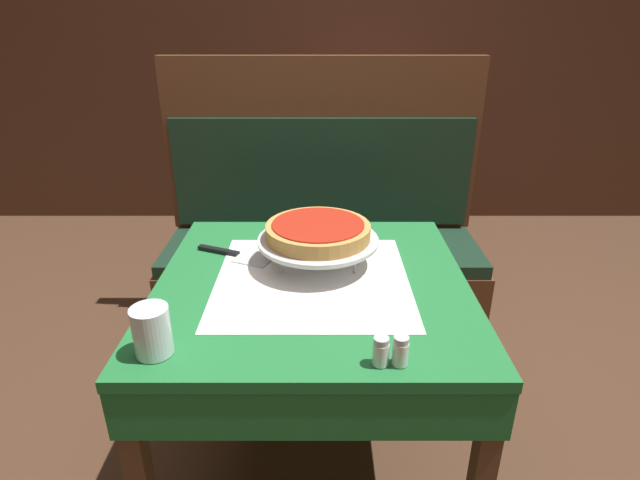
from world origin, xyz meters
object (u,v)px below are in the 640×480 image
dining_table_rear (364,156)px  pizza_pan_stand (320,241)px  salt_shaker (383,351)px  pepper_shaker (402,351)px  booth_bench (324,260)px  dining_table_front (314,309)px  pizza_server (240,255)px  water_glass_near (154,331)px  deep_dish_pizza (320,231)px  condiment_caddy (367,129)px

dining_table_rear → pizza_pan_stand: size_ratio=2.03×
salt_shaker → pepper_shaker: (0.04, 0.00, 0.00)m
booth_bench → pepper_shaker: 1.33m
dining_table_front → pizza_server: (-0.23, 0.15, 0.10)m
pizza_server → water_glass_near: (-0.11, -0.49, 0.05)m
salt_shaker → pizza_pan_stand: bearing=105.8°
deep_dish_pizza → booth_bench: bearing=88.9°
dining_table_front → water_glass_near: 0.51m
dining_table_front → pepper_shaker: (0.19, -0.38, 0.13)m
booth_bench → deep_dish_pizza: size_ratio=4.71×
dining_table_rear → pepper_shaker: 2.22m
water_glass_near → pizza_pan_stand: bearing=50.5°
condiment_caddy → dining_table_front: bearing=-99.0°
booth_bench → dining_table_rear: bearing=75.1°
salt_shaker → booth_bench: bearing=95.4°
pizza_pan_stand → pizza_server: (-0.25, 0.05, -0.07)m
pizza_server → condiment_caddy: condiment_caddy is taller
pizza_pan_stand → pepper_shaker: size_ratio=5.20×
pizza_server → pepper_shaker: (0.43, -0.53, 0.03)m
dining_table_rear → pizza_pan_stand: (-0.27, -1.74, 0.19)m
dining_table_rear → pizza_pan_stand: pizza_pan_stand is taller
pizza_pan_stand → salt_shaker: pizza_pan_stand is taller
dining_table_front → dining_table_rear: size_ratio=1.21×
dining_table_front → water_glass_near: water_glass_near is taller
pizza_server → dining_table_front: bearing=-32.8°
deep_dish_pizza → pepper_shaker: size_ratio=4.47×
dining_table_rear → condiment_caddy: condiment_caddy is taller
dining_table_front → dining_table_rear: dining_table_front is taller
dining_table_rear → water_glass_near: bearing=-106.1°
pizza_server → salt_shaker: 0.65m
dining_table_front → salt_shaker: size_ratio=13.13×
deep_dish_pizza → condiment_caddy: 1.86m
dining_table_rear → condiment_caddy: size_ratio=4.32×
dining_table_front → deep_dish_pizza: deep_dish_pizza is taller
pizza_server → water_glass_near: water_glass_near is taller
pizza_pan_stand → deep_dish_pizza: size_ratio=1.16×
pizza_pan_stand → pepper_shaker: 0.51m
dining_table_front → booth_bench: booth_bench is taller
booth_bench → condiment_caddy: size_ratio=8.60×
booth_bench → dining_table_front: bearing=-92.0°
condiment_caddy → deep_dish_pizza: bearing=-99.0°
dining_table_front → water_glass_near: bearing=-135.4°
booth_bench → pizza_pan_stand: (-0.02, -0.78, 0.45)m
pizza_server → deep_dish_pizza: bearing=-12.1°
pizza_server → booth_bench: bearing=70.0°
booth_bench → deep_dish_pizza: bearing=-91.1°
pizza_pan_stand → condiment_caddy: (0.29, 1.84, -0.04)m
pepper_shaker → water_glass_near: bearing=175.8°
dining_table_rear → pepper_shaker: (-0.09, -2.21, 0.15)m
dining_table_front → pizza_server: bearing=147.2°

